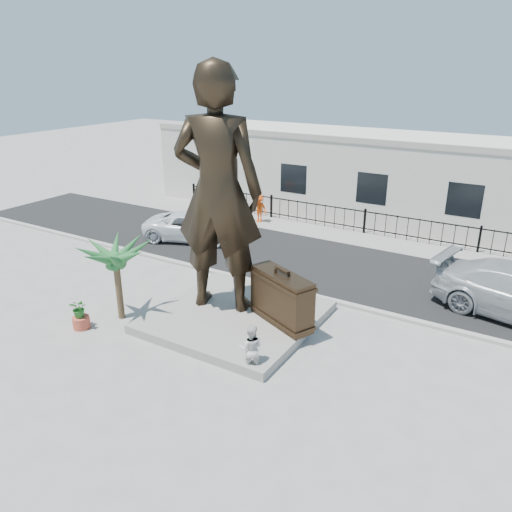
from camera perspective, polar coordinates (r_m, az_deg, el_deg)
The scene contains 15 objects.
ground at distance 15.85m, azimuth -3.79°, elevation -10.04°, with size 100.00×100.00×0.00m, color #9E9991.
street at distance 22.18m, azimuth 8.03°, elevation -0.74°, with size 40.00×7.00×0.01m, color black.
curb at distance 19.23m, azimuth 3.86°, elevation -3.93°, with size 40.00×0.25×0.12m, color #A5A399.
far_sidewalk at distance 25.69m, azimuth 11.60°, elevation 2.12°, with size 40.00×2.50×0.02m, color #9E9991.
plinth at distance 17.09m, azimuth -2.32°, elevation -6.94°, with size 5.20×5.20×0.30m, color gray.
fence at distance 26.24m, azimuth 12.30°, elevation 3.82°, with size 22.00×0.10×1.20m, color black.
building at distance 29.74m, azimuth 15.28°, elevation 8.78°, with size 28.00×7.00×4.40m, color silver.
statue at distance 16.23m, azimuth -4.39°, elevation 7.35°, with size 2.95×1.93×8.08m, color black.
suitcase at distance 16.09m, azimuth 2.94°, elevation -4.85°, with size 2.41×0.77×1.70m, color #302114.
tourist at distance 14.23m, azimuth -0.58°, elevation -10.53°, with size 0.70×0.54×1.44m, color silver.
car_white at distance 24.83m, azimuth -7.19°, elevation 3.35°, with size 2.22×4.81×1.34m, color white.
worker at distance 27.43m, azimuth 0.34°, elevation 5.48°, with size 0.99×0.57×1.54m, color #EE4A0C.
palm_tree at distance 17.95m, azimuth -15.07°, elevation -6.81°, with size 1.80×1.80×3.20m, color #215D29, non-canonical shape.
planter at distance 17.60m, azimuth -19.33°, elevation -7.17°, with size 0.56×0.56×0.40m, color #BE4932.
shrub at distance 17.37m, azimuth -19.54°, elevation -5.65°, with size 0.58×0.50×0.64m, color #1F5E1E.
Camera 1 is at (7.87, -11.05, 8.19)m, focal length 35.00 mm.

